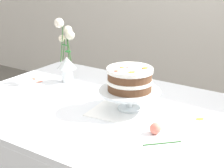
{
  "coord_description": "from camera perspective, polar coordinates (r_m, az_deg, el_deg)",
  "views": [
    {
      "loc": [
        0.94,
        -1.32,
        1.42
      ],
      "look_at": [
        0.05,
        0.01,
        0.86
      ],
      "focal_mm": 57.85,
      "sensor_mm": 36.0,
      "label": 1
    }
  ],
  "objects": [
    {
      "name": "dining_table",
      "position": [
        1.78,
        -2.01,
        -6.31
      ],
      "size": [
        1.4,
        1.0,
        0.74
      ],
      "color": "white",
      "rests_on": "ground"
    },
    {
      "name": "linen_napkin",
      "position": [
        1.71,
        2.73,
        -4.04
      ],
      "size": [
        0.35,
        0.35,
        0.0
      ],
      "primitive_type": "cube",
      "rotation": [
        0.0,
        0.0,
        0.11
      ],
      "color": "white",
      "rests_on": "dining_table"
    },
    {
      "name": "cake_stand",
      "position": [
        1.68,
        2.78,
        -1.48
      ],
      "size": [
        0.29,
        0.29,
        0.1
      ],
      "color": "silver",
      "rests_on": "linen_napkin"
    },
    {
      "name": "layer_cake",
      "position": [
        1.66,
        2.82,
        0.82
      ],
      "size": [
        0.21,
        0.21,
        0.11
      ],
      "color": "brown",
      "rests_on": "cake_stand"
    },
    {
      "name": "flower_vase",
      "position": [
        2.06,
        -7.24,
        4.44
      ],
      "size": [
        0.11,
        0.12,
        0.37
      ],
      "color": "silver",
      "rests_on": "dining_table"
    },
    {
      "name": "fallen_rose",
      "position": [
        1.48,
        6.9,
        -7.06
      ],
      "size": [
        0.14,
        0.14,
        0.05
      ],
      "color": "#2D6028",
      "rests_on": "dining_table"
    },
    {
      "name": "loose_petal_0",
      "position": [
        2.13,
        -11.41,
        0.38
      ],
      "size": [
        0.03,
        0.05,
        0.0
      ],
      "primitive_type": "ellipsoid",
      "rotation": [
        0.0,
        0.0,
        1.25
      ],
      "color": "#E56B51",
      "rests_on": "dining_table"
    },
    {
      "name": "loose_petal_1",
      "position": [
        1.66,
        13.73,
        -5.36
      ],
      "size": [
        0.04,
        0.05,
        0.0
      ],
      "primitive_type": "ellipsoid",
      "rotation": [
        0.0,
        0.0,
        3.99
      ],
      "color": "yellow",
      "rests_on": "dining_table"
    },
    {
      "name": "loose_petal_2",
      "position": [
        2.19,
        -12.22,
        0.82
      ],
      "size": [
        0.04,
        0.03,
        0.0
      ],
      "primitive_type": "ellipsoid",
      "rotation": [
        0.0,
        0.0,
        6.07
      ],
      "color": "#E56B51",
      "rests_on": "dining_table"
    },
    {
      "name": "loose_petal_3",
      "position": [
        1.92,
        4.02,
        -1.33
      ],
      "size": [
        0.04,
        0.05,
        0.0
      ],
      "primitive_type": "ellipsoid",
      "rotation": [
        0.0,
        0.0,
        4.32
      ],
      "color": "yellow",
      "rests_on": "dining_table"
    }
  ]
}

